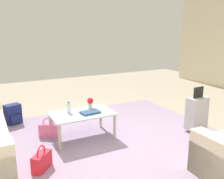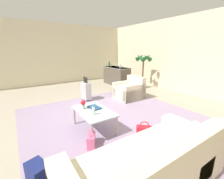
{
  "view_description": "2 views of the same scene",
  "coord_description": "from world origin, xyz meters",
  "px_view_note": "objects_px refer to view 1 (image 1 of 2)",
  "views": [
    {
      "loc": [
        1.84,
        3.37,
        1.87
      ],
      "look_at": [
        -0.1,
        -0.33,
        0.86
      ],
      "focal_mm": 40.0,
      "sensor_mm": 36.0,
      "label": 1
    },
    {
      "loc": [
        3.22,
        -1.88,
        1.77
      ],
      "look_at": [
        0.04,
        0.23,
        0.76
      ],
      "focal_mm": 24.0,
      "sensor_mm": 36.0,
      "label": 2
    }
  ],
  "objects_px": {
    "water_bottle": "(69,108)",
    "flower_vase": "(90,102)",
    "handbag_pink": "(48,130)",
    "suitcase_silver": "(197,113)",
    "backpack_navy": "(13,114)",
    "coffee_table_book": "(90,112)",
    "coffee_table": "(82,116)",
    "handbag_red": "(42,161)"
  },
  "relations": [
    {
      "from": "coffee_table",
      "to": "handbag_red",
      "type": "distance_m",
      "value": 1.16
    },
    {
      "from": "suitcase_silver",
      "to": "backpack_navy",
      "type": "height_order",
      "value": "suitcase_silver"
    },
    {
      "from": "coffee_table_book",
      "to": "flower_vase",
      "type": "xyz_separation_m",
      "value": [
        -0.1,
        -0.23,
        0.11
      ]
    },
    {
      "from": "coffee_table_book",
      "to": "coffee_table",
      "type": "bearing_deg",
      "value": -39.07
    },
    {
      "from": "water_bottle",
      "to": "flower_vase",
      "type": "relative_size",
      "value": 1.0
    },
    {
      "from": "water_bottle",
      "to": "coffee_table_book",
      "type": "relative_size",
      "value": 0.64
    },
    {
      "from": "coffee_table_book",
      "to": "backpack_navy",
      "type": "xyz_separation_m",
      "value": [
        1.12,
        -1.37,
        -0.28
      ]
    },
    {
      "from": "coffee_table_book",
      "to": "flower_vase",
      "type": "distance_m",
      "value": 0.27
    },
    {
      "from": "flower_vase",
      "to": "handbag_pink",
      "type": "bearing_deg",
      "value": -13.46
    },
    {
      "from": "coffee_table",
      "to": "suitcase_silver",
      "type": "distance_m",
      "value": 2.12
    },
    {
      "from": "coffee_table_book",
      "to": "handbag_pink",
      "type": "bearing_deg",
      "value": -37.83
    },
    {
      "from": "flower_vase",
      "to": "handbag_pink",
      "type": "distance_m",
      "value": 0.89
    },
    {
      "from": "water_bottle",
      "to": "handbag_red",
      "type": "height_order",
      "value": "water_bottle"
    },
    {
      "from": "handbag_pink",
      "to": "backpack_navy",
      "type": "height_order",
      "value": "backpack_navy"
    },
    {
      "from": "water_bottle",
      "to": "backpack_navy",
      "type": "bearing_deg",
      "value": -56.2
    },
    {
      "from": "water_bottle",
      "to": "coffee_table_book",
      "type": "bearing_deg",
      "value": 150.64
    },
    {
      "from": "handbag_pink",
      "to": "backpack_navy",
      "type": "bearing_deg",
      "value": -63.69
    },
    {
      "from": "coffee_table",
      "to": "handbag_pink",
      "type": "xyz_separation_m",
      "value": [
        0.52,
        -0.33,
        -0.27
      ]
    },
    {
      "from": "handbag_red",
      "to": "backpack_navy",
      "type": "height_order",
      "value": "backpack_navy"
    },
    {
      "from": "handbag_pink",
      "to": "water_bottle",
      "type": "bearing_deg",
      "value": 144.67
    },
    {
      "from": "handbag_red",
      "to": "backpack_navy",
      "type": "xyz_separation_m",
      "value": [
        0.13,
        -2.01,
        0.06
      ]
    },
    {
      "from": "water_bottle",
      "to": "flower_vase",
      "type": "distance_m",
      "value": 0.42
    },
    {
      "from": "coffee_table_book",
      "to": "flower_vase",
      "type": "relative_size",
      "value": 1.56
    },
    {
      "from": "coffee_table_book",
      "to": "backpack_navy",
      "type": "relative_size",
      "value": 0.8
    },
    {
      "from": "flower_vase",
      "to": "handbag_pink",
      "type": "xyz_separation_m",
      "value": [
        0.74,
        -0.18,
        -0.46
      ]
    },
    {
      "from": "water_bottle",
      "to": "suitcase_silver",
      "type": "distance_m",
      "value": 2.35
    },
    {
      "from": "flower_vase",
      "to": "backpack_navy",
      "type": "bearing_deg",
      "value": -43.14
    },
    {
      "from": "handbag_red",
      "to": "handbag_pink",
      "type": "xyz_separation_m",
      "value": [
        -0.35,
        -1.05,
        0.0
      ]
    },
    {
      "from": "coffee_table_book",
      "to": "suitcase_silver",
      "type": "distance_m",
      "value": 1.98
    },
    {
      "from": "backpack_navy",
      "to": "coffee_table",
      "type": "bearing_deg",
      "value": 127.69
    },
    {
      "from": "handbag_pink",
      "to": "backpack_navy",
      "type": "xyz_separation_m",
      "value": [
        0.48,
        -0.96,
        0.06
      ]
    },
    {
      "from": "water_bottle",
      "to": "handbag_red",
      "type": "relative_size",
      "value": 0.57
    },
    {
      "from": "water_bottle",
      "to": "handbag_pink",
      "type": "distance_m",
      "value": 0.58
    },
    {
      "from": "coffee_table",
      "to": "flower_vase",
      "type": "height_order",
      "value": "flower_vase"
    },
    {
      "from": "coffee_table",
      "to": "backpack_navy",
      "type": "xyz_separation_m",
      "value": [
        1.0,
        -1.29,
        -0.21
      ]
    },
    {
      "from": "handbag_red",
      "to": "flower_vase",
      "type": "bearing_deg",
      "value": -141.37
    },
    {
      "from": "coffee_table",
      "to": "handbag_pink",
      "type": "bearing_deg",
      "value": -32.15
    },
    {
      "from": "water_bottle",
      "to": "flower_vase",
      "type": "height_order",
      "value": "flower_vase"
    },
    {
      "from": "handbag_red",
      "to": "handbag_pink",
      "type": "relative_size",
      "value": 1.0
    },
    {
      "from": "water_bottle",
      "to": "flower_vase",
      "type": "bearing_deg",
      "value": -173.21
    },
    {
      "from": "coffee_table",
      "to": "handbag_red",
      "type": "xyz_separation_m",
      "value": [
        0.87,
        0.72,
        -0.27
      ]
    },
    {
      "from": "flower_vase",
      "to": "handbag_red",
      "type": "relative_size",
      "value": 0.57
    }
  ]
}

